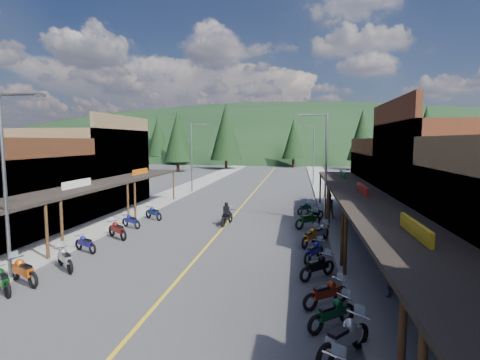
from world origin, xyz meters
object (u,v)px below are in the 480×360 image
at_px(bike_east_11, 314,213).
at_px(rider_on_bike, 227,216).
at_px(bike_east_7, 314,250).
at_px(bike_west_4, 1,279).
at_px(bike_west_8, 117,229).
at_px(shop_east_2, 461,187).
at_px(bike_east_4, 332,312).
at_px(streetlight_0, 7,178).
at_px(bike_west_6, 65,257).
at_px(pedestrian_east_a, 390,276).
at_px(bike_west_10, 154,212).
at_px(shop_east_3, 408,185).
at_px(bike_east_12, 305,207).
at_px(shop_west_2, 7,194).
at_px(pine_2, 226,131).
at_px(bike_west_7, 85,243).
at_px(bike_east_6, 317,265).
at_px(pine_7, 158,136).
at_px(bike_east_10, 308,219).
at_px(streetlight_3, 313,153).
at_px(pine_3, 293,139).
at_px(bike_east_3, 344,336).
at_px(pine_11, 402,133).
at_px(pine_1, 180,136).
at_px(streetlight_1, 193,154).
at_px(bike_west_5, 23,270).
at_px(shop_west_3, 87,169).
at_px(bike_east_9, 320,232).
at_px(pine_0, 103,139).
at_px(pedestrian_east_b, 329,206).
at_px(pine_4, 362,135).
at_px(pine_10, 177,137).
at_px(pine_8, 136,141).
at_px(bike_west_9, 131,220).
at_px(streetlight_2, 324,162).
at_px(bike_east_5, 326,292).
at_px(pine_9, 416,139).

xyz_separation_m(bike_east_11, rider_on_bike, (-6.25, -2.70, 0.11)).
bearing_deg(bike_east_7, bike_west_4, -127.21).
bearing_deg(bike_west_8, shop_east_2, -51.99).
bearing_deg(bike_east_4, streetlight_0, -141.11).
relative_size(bike_west_6, pedestrian_east_a, 1.33).
relative_size(bike_west_10, pedestrian_east_a, 1.30).
height_order(bike_east_11, pedestrian_east_a, pedestrian_east_a).
bearing_deg(shop_east_2, shop_east_3, 90.18).
height_order(bike_east_12, rider_on_bike, rider_on_bike).
bearing_deg(shop_west_2, streetlight_0, -48.55).
xyz_separation_m(pine_2, bike_west_7, (3.75, -59.64, -7.46)).
bearing_deg(bike_east_6, pedestrian_east_a, 9.23).
distance_m(shop_east_2, pine_7, 87.35).
bearing_deg(bike_west_6, bike_east_10, -7.30).
xyz_separation_m(streetlight_3, bike_east_10, (-1.11, -24.09, -3.80)).
relative_size(pine_3, bike_east_4, 5.48).
bearing_deg(bike_east_3, pine_11, 115.33).
relative_size(streetlight_0, streetlight_3, 1.00).
bearing_deg(bike_west_7, pine_3, 18.88).
distance_m(pine_7, pedestrian_east_a, 91.31).
bearing_deg(pine_1, streetlight_1, -70.45).
bearing_deg(bike_east_3, bike_west_5, -154.26).
bearing_deg(shop_west_3, bike_east_12, -1.08).
height_order(pine_11, bike_east_9, pine_11).
relative_size(pine_1, bike_west_8, 5.82).
xyz_separation_m(streetlight_0, pine_0, (-33.05, 68.00, 2.02)).
bearing_deg(shop_west_3, pedestrian_east_b, -6.36).
distance_m(pine_4, pine_11, 22.09).
bearing_deg(shop_west_2, bike_east_4, -26.15).
relative_size(streetlight_3, pine_10, 0.69).
bearing_deg(streetlight_0, bike_east_12, 53.24).
bearing_deg(bike_west_5, bike_east_3, -79.41).
distance_m(shop_west_2, bike_west_8, 8.12).
xyz_separation_m(pine_8, bike_west_7, (15.75, -41.64, -5.45)).
xyz_separation_m(pine_3, rider_on_bike, (-3.89, -60.03, -5.80)).
distance_m(pine_2, pine_11, 36.06).
distance_m(pine_10, bike_west_6, 56.11).
height_order(streetlight_1, bike_west_8, streetlight_1).
height_order(pine_4, pine_8, pine_4).
xyz_separation_m(streetlight_1, rider_on_bike, (7.07, -16.03, -3.78)).
bearing_deg(pine_10, bike_west_9, -75.68).
bearing_deg(bike_east_12, bike_east_7, -55.51).
relative_size(bike_east_6, bike_east_10, 0.90).
distance_m(streetlight_2, pine_10, 48.91).
xyz_separation_m(streetlight_0, bike_east_3, (13.37, -3.78, -3.81)).
bearing_deg(pine_7, bike_east_5, -65.18).
relative_size(pine_3, bike_east_7, 5.48).
bearing_deg(bike_east_10, pine_2, 153.03).
height_order(pine_3, pine_9, pine_3).
distance_m(streetlight_2, bike_east_3, 18.19).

